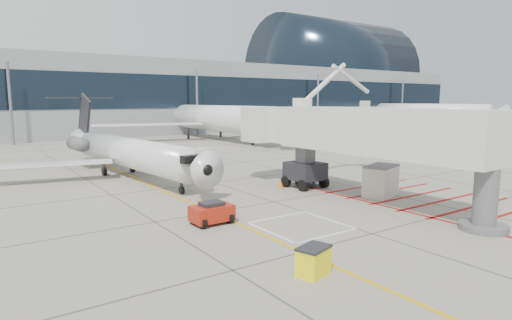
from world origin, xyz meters
TOP-DOWN VIEW (x-y plane):
  - ground_plane at (0.00, 0.00)m, footprint 260.00×260.00m
  - regional_jet at (-4.49, 15.72)m, footprint 23.70×28.66m
  - jet_bridge at (4.90, 0.06)m, footprint 10.02×20.29m
  - pushback_tug at (-5.62, 1.99)m, footprint 2.20×1.41m
  - spill_bin at (-5.73, -6.06)m, footprint 1.48×1.20m
  - baggage_cart at (5.55, 6.81)m, footprint 2.06×1.38m
  - ground_power_unit at (7.06, 1.26)m, footprint 3.03×2.29m
  - cone_nose at (-4.33, 5.67)m, footprint 0.37×0.37m
  - cone_side at (3.19, 7.34)m, footprint 0.38×0.38m
  - terminal_building at (10.00, 70.00)m, footprint 180.00×28.00m
  - terminal_glass_band at (10.00, 55.95)m, footprint 180.00×0.10m
  - terminal_dome at (70.00, 70.00)m, footprint 40.00×28.00m
  - bg_aircraft_c at (18.37, 46.00)m, footprint 37.60×41.78m
  - bg_aircraft_d at (47.60, 46.00)m, footprint 33.66×37.40m
  - bg_aircraft_e at (74.15, 46.00)m, footprint 37.58×41.75m

SIDE VIEW (x-z plane):
  - ground_plane at x=0.00m, z-range 0.00..0.00m
  - cone_nose at x=-4.33m, z-range 0.00..0.52m
  - cone_side at x=3.19m, z-range 0.00..0.53m
  - spill_bin at x=-5.73m, z-range 0.00..1.11m
  - baggage_cart at x=5.55m, z-range 0.00..1.25m
  - pushback_tug at x=-5.62m, z-range 0.00..1.26m
  - ground_power_unit at x=7.06m, z-range 0.00..2.12m
  - regional_jet at x=-4.49m, z-range 0.00..7.01m
  - jet_bridge at x=4.90m, z-range 0.00..8.02m
  - bg_aircraft_d at x=47.60m, z-range 0.00..11.22m
  - bg_aircraft_e at x=74.15m, z-range 0.00..12.53m
  - bg_aircraft_c at x=18.37m, z-range 0.00..12.53m
  - terminal_building at x=10.00m, z-range 0.00..14.00m
  - terminal_glass_band at x=10.00m, z-range 5.00..11.00m
  - terminal_dome at x=70.00m, z-range 0.00..28.00m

